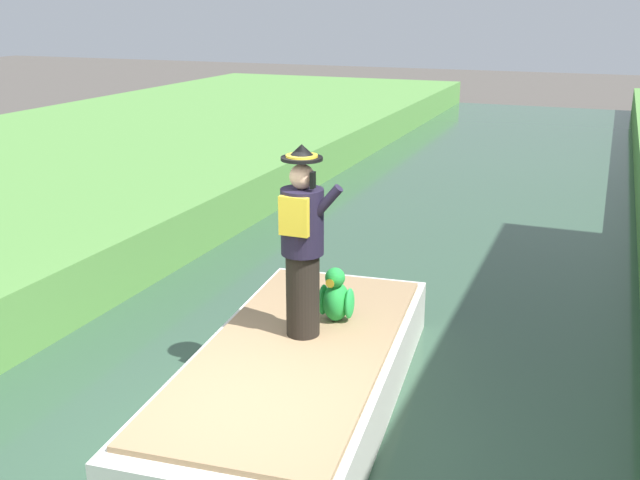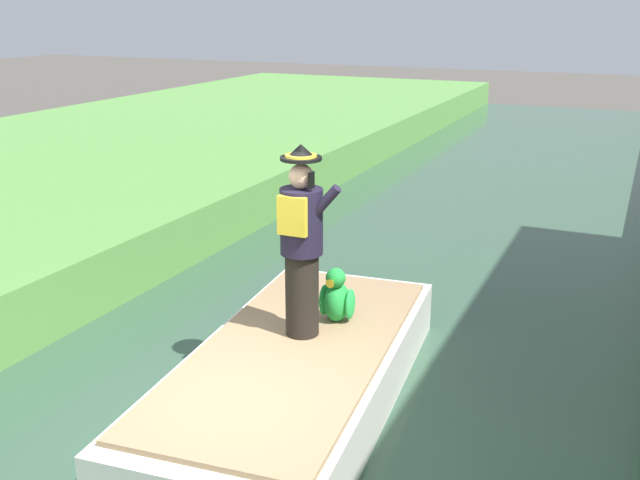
# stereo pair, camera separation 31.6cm
# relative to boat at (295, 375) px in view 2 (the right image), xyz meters

# --- Properties ---
(ground_plane) EXTENTS (80.00, 80.00, 0.00)m
(ground_plane) POSITION_rel_boat_xyz_m (0.00, -1.04, -0.40)
(ground_plane) COLOR #4C4742
(canal_water) EXTENTS (6.17, 48.00, 0.10)m
(canal_water) POSITION_rel_boat_xyz_m (0.00, -1.04, -0.35)
(canal_water) COLOR #33513D
(canal_water) RESTS_ON ground
(boat) EXTENTS (2.20, 4.36, 0.61)m
(boat) POSITION_rel_boat_xyz_m (0.00, 0.00, 0.00)
(boat) COLOR silver
(boat) RESTS_ON canal_water
(person_pirate) EXTENTS (0.61, 0.42, 1.85)m
(person_pirate) POSITION_rel_boat_xyz_m (-0.05, 0.27, 1.23)
(person_pirate) COLOR black
(person_pirate) RESTS_ON boat
(parrot_plush) EXTENTS (0.36, 0.34, 0.57)m
(parrot_plush) POSITION_rel_boat_xyz_m (0.13, 0.69, 0.55)
(parrot_plush) COLOR green
(parrot_plush) RESTS_ON boat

